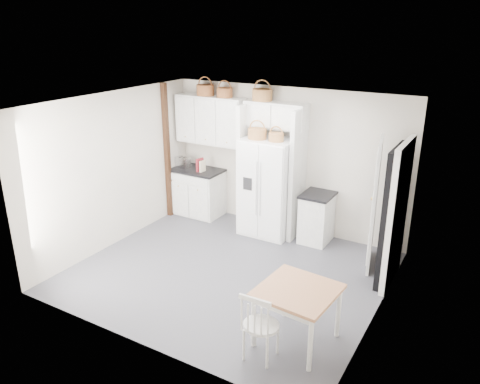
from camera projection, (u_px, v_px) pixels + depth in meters
The scene contains 27 objects.
floor at pixel (229, 272), 7.24m from camera, with size 4.50×4.50×0.00m, color #47474B.
ceiling at pixel (228, 104), 6.35m from camera, with size 4.50×4.50×0.00m, color white.
wall_back at pixel (286, 160), 8.42m from camera, with size 4.50×4.50×0.00m, color beige.
wall_left at pixel (114, 170), 7.86m from camera, with size 4.00×4.00×0.00m, color beige.
wall_right at pixel (385, 225), 5.73m from camera, with size 4.00×4.00×0.00m, color beige.
refrigerator at pixel (268, 187), 8.31m from camera, with size 0.91×0.73×1.75m, color white.
base_cab_left at pixel (198, 192), 9.30m from camera, with size 0.96×0.61×0.89m, color silver.
base_cab_right at pixel (316, 219), 8.12m from camera, with size 0.48×0.58×0.84m, color silver.
dining_table at pixel (297, 315), 5.56m from camera, with size 0.86×0.86×0.72m, color brown.
windsor_chair at pixel (261, 325), 5.27m from camera, with size 0.42×0.38×0.86m, color silver.
counter_left at pixel (197, 170), 9.14m from camera, with size 1.00×0.65×0.04m, color black.
counter_right at pixel (318, 195), 7.97m from camera, with size 0.52×0.61×0.04m, color black.
toaster at pixel (183, 162), 9.22m from camera, with size 0.29×0.17×0.20m, color silver.
cookbook_red at pixel (200, 165), 8.96m from camera, with size 0.04×0.17×0.26m, color maroon.
cookbook_cream at pixel (203, 166), 8.94m from camera, with size 0.03×0.15×0.22m, color beige.
basket_upper_b at pixel (205, 90), 8.64m from camera, with size 0.34×0.34×0.20m, color brown.
basket_upper_c at pixel (225, 93), 8.45m from camera, with size 0.30×0.30×0.17m, color brown.
basket_bridge_a at pixel (262, 95), 8.08m from camera, with size 0.36×0.36×0.20m, color brown.
basket_fridge_a at pixel (257, 134), 7.99m from camera, with size 0.33×0.33×0.18m, color brown.
basket_fridge_b at pixel (276, 137), 7.82m from camera, with size 0.26×0.26×0.14m, color brown.
upper_cabinet at pixel (211, 120), 8.78m from camera, with size 1.40×0.34×0.90m, color silver.
bridge_cabinet at pixel (276, 115), 8.07m from camera, with size 1.12×0.34×0.45m, color silver.
fridge_panel_left at pixel (246, 167), 8.54m from camera, with size 0.08×0.60×2.30m, color silver.
fridge_panel_right at pixel (298, 175), 8.06m from camera, with size 0.08×0.60×2.30m, color silver.
trim_post at pixel (167, 152), 8.93m from camera, with size 0.09×0.09×2.60m, color black.
doorway_void at pixel (394, 217), 6.68m from camera, with size 0.18×0.85×2.05m, color black.
door_slab at pixel (375, 204), 7.12m from camera, with size 0.80×0.04×2.05m, color white.
Camera 1 is at (3.35, -5.42, 3.66)m, focal length 35.00 mm.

